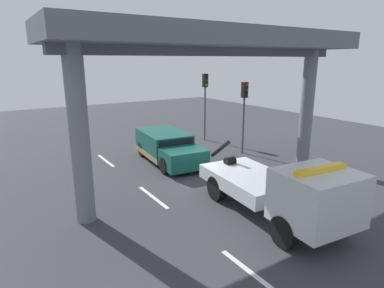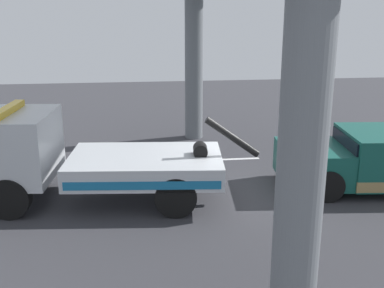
% 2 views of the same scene
% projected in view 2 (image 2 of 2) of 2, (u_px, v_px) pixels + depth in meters
% --- Properties ---
extents(ground_plane, '(60.00, 40.00, 0.10)m').
position_uv_depth(ground_plane, '(239.00, 195.00, 12.64)').
color(ground_plane, '#38383D').
extents(lane_stripe_mid, '(2.60, 0.16, 0.01)m').
position_uv_depth(lane_stripe_mid, '(220.00, 160.00, 15.40)').
color(lane_stripe_mid, silver).
rests_on(lane_stripe_mid, ground).
extents(lane_stripe_east, '(2.60, 0.16, 0.01)m').
position_uv_depth(lane_stripe_east, '(31.00, 167.00, 14.71)').
color(lane_stripe_east, silver).
rests_on(lane_stripe_east, ground).
extents(tow_truck_white, '(7.34, 2.94, 2.46)m').
position_uv_depth(tow_truck_white, '(69.00, 156.00, 11.85)').
color(tow_truck_white, silver).
rests_on(tow_truck_white, ground).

